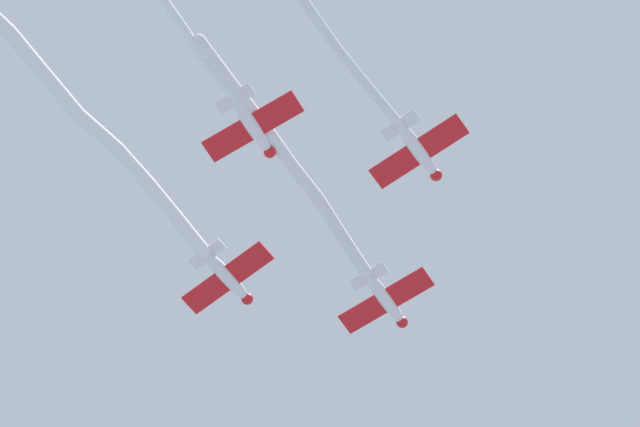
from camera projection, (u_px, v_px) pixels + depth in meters
name	position (u px, v px, depth m)	size (l,w,h in m)	color
airplane_lead	(386.00, 299.00, 84.27)	(4.91, 6.58, 1.65)	white
smoke_trail_lead	(288.00, 160.00, 80.41)	(19.27, 1.82, 1.20)	white
airplane_left_wing	(227.00, 277.00, 83.17)	(4.88, 6.55, 1.65)	white
smoke_trail_left_wing	(77.00, 110.00, 77.65)	(25.22, 1.64, 3.00)	white
airplane_right_wing	(418.00, 150.00, 80.44)	(4.87, 6.54, 1.65)	white
airplane_slot	(252.00, 125.00, 79.26)	(4.97, 6.63, 1.65)	white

